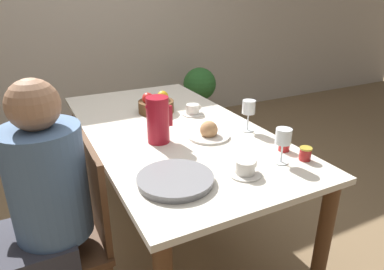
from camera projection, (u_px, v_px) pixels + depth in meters
name	position (u px, v px, depth m)	size (l,w,h in m)	color
ground_plane	(174.00, 233.00, 2.25)	(20.00, 20.00, 0.00)	#7F6647
wall_back	(86.00, 9.00, 3.49)	(10.00, 0.06, 2.60)	beige
dining_table	(171.00, 143.00, 2.00)	(0.91, 1.77, 0.75)	silver
chair_person_side	(70.00, 236.00, 1.49)	(0.42, 0.42, 0.88)	#51331E
person_seated	(41.00, 200.00, 1.34)	(0.39, 0.41, 1.19)	#33333D
red_pitcher	(158.00, 120.00, 1.72)	(0.14, 0.11, 0.24)	#A31423
wine_glass_water	(249.00, 109.00, 1.86)	(0.07, 0.07, 0.18)	white
wine_glass_juice	(283.00, 138.00, 1.51)	(0.07, 0.07, 0.16)	white
teacup_near_person	(245.00, 169.00, 1.44)	(0.14, 0.14, 0.06)	silver
teacup_across	(193.00, 110.00, 2.15)	(0.14, 0.14, 0.06)	silver
serving_tray	(175.00, 180.00, 1.38)	(0.31, 0.31, 0.03)	gray
bread_plate	(209.00, 132.00, 1.81)	(0.22, 0.22, 0.10)	silver
jam_jar_amber	(284.00, 144.00, 1.66)	(0.06, 0.06, 0.06)	#A81E1E
jam_jar_red	(305.00, 153.00, 1.56)	(0.06, 0.06, 0.06)	#A81E1E
fruit_bowl	(156.00, 105.00, 2.19)	(0.23, 0.23, 0.13)	brown
potted_plant	(200.00, 95.00, 3.86)	(0.36, 0.36, 0.69)	#4C4742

